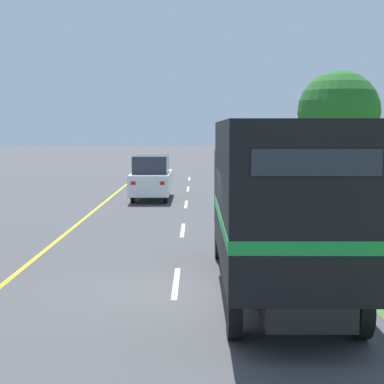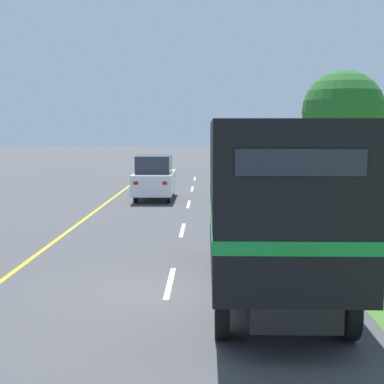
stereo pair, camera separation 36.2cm
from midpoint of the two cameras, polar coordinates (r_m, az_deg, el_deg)
ground_plane at (r=12.14m, az=-2.54°, el=-9.68°), size 200.00×200.00×0.00m
edge_line_yellow at (r=26.06m, az=-9.15°, el=-1.21°), size 0.12×60.97×0.01m
centre_dash_near at (r=12.86m, az=-2.37°, el=-8.76°), size 0.12×2.60×0.01m
centre_dash_mid_a at (r=19.31m, az=-1.44°, el=-3.71°), size 0.12×2.60×0.01m
centre_dash_mid_b at (r=25.83m, az=-0.98°, el=-1.19°), size 0.12×2.60×0.01m
centre_dash_far at (r=32.39m, az=-0.71°, el=0.31°), size 0.12×2.60×0.01m
centre_dash_farthest at (r=38.96m, az=-0.53°, el=1.30°), size 0.12×2.60×0.01m
horse_trailer_truck at (r=11.58m, az=7.44°, el=-0.73°), size 2.34×7.75×3.45m
lead_car_white at (r=27.57m, az=-4.34°, el=1.40°), size 1.80×4.32×2.07m
highway_sign at (r=20.78m, az=16.92°, el=1.38°), size 2.21×0.09×2.64m
roadside_tree_mid at (r=31.98m, az=13.71°, el=7.55°), size 4.30×4.30×6.34m
roadside_tree_far at (r=40.65m, az=13.23°, el=6.85°), size 3.69×3.69×5.77m
delineator_post at (r=12.41m, az=16.56°, el=-7.18°), size 0.08×0.08×0.95m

